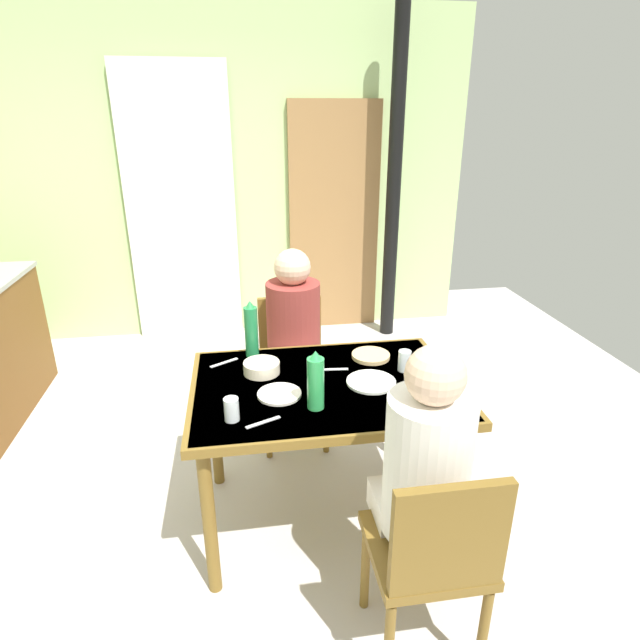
# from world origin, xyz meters

# --- Properties ---
(ground_plane) EXTENTS (6.25, 6.25, 0.00)m
(ground_plane) POSITION_xyz_m (0.00, 0.00, 0.00)
(ground_plane) COLOR #BDB6B4
(wall_back) EXTENTS (4.19, 0.10, 2.72)m
(wall_back) POSITION_xyz_m (0.00, 2.40, 1.36)
(wall_back) COLOR #B1CF87
(wall_back) RESTS_ON ground_plane
(door_wooden) EXTENTS (0.80, 0.05, 2.00)m
(door_wooden) POSITION_xyz_m (0.94, 2.32, 1.00)
(door_wooden) COLOR olive
(door_wooden) RESTS_ON ground_plane
(stove_pipe_column) EXTENTS (0.12, 0.12, 2.72)m
(stove_pipe_column) POSITION_xyz_m (1.39, 2.05, 1.36)
(stove_pipe_column) COLOR black
(stove_pipe_column) RESTS_ON ground_plane
(curtain_panel) EXTENTS (0.90, 0.03, 2.29)m
(curtain_panel) POSITION_xyz_m (-0.37, 2.30, 1.14)
(curtain_panel) COLOR white
(curtain_panel) RESTS_ON ground_plane
(dining_table) EXTENTS (1.20, 0.85, 0.76)m
(dining_table) POSITION_xyz_m (0.44, -0.20, 0.67)
(dining_table) COLOR brown
(dining_table) RESTS_ON ground_plane
(chair_near_diner) EXTENTS (0.40, 0.40, 0.87)m
(chair_near_diner) POSITION_xyz_m (0.69, -0.97, 0.50)
(chair_near_diner) COLOR brown
(chair_near_diner) RESTS_ON ground_plane
(chair_far_diner) EXTENTS (0.40, 0.40, 0.87)m
(chair_far_diner) POSITION_xyz_m (0.37, 0.58, 0.50)
(chair_far_diner) COLOR brown
(chair_far_diner) RESTS_ON ground_plane
(person_near_diner) EXTENTS (0.30, 0.37, 0.77)m
(person_near_diner) POSITION_xyz_m (0.69, -0.84, 0.78)
(person_near_diner) COLOR white
(person_near_diner) RESTS_ON ground_plane
(person_far_diner) EXTENTS (0.30, 0.37, 0.77)m
(person_far_diner) POSITION_xyz_m (0.37, 0.44, 0.78)
(person_far_diner) COLOR maroon
(person_far_diner) RESTS_ON ground_plane
(water_bottle_green_near) EXTENTS (0.07, 0.07, 0.26)m
(water_bottle_green_near) POSITION_xyz_m (0.37, -0.39, 0.88)
(water_bottle_green_near) COLOR green
(water_bottle_green_near) RESTS_ON dining_table
(water_bottle_green_far) EXTENTS (0.07, 0.07, 0.29)m
(water_bottle_green_far) POSITION_xyz_m (0.13, 0.15, 0.90)
(water_bottle_green_far) COLOR #227E45
(water_bottle_green_far) RESTS_ON dining_table
(serving_bowl_center) EXTENTS (0.17, 0.17, 0.05)m
(serving_bowl_center) POSITION_xyz_m (0.17, -0.05, 0.78)
(serving_bowl_center) COLOR #F3E2C1
(serving_bowl_center) RESTS_ON dining_table
(dinner_plate_near_left) EXTENTS (0.19, 0.19, 0.01)m
(dinner_plate_near_left) POSITION_xyz_m (0.23, -0.27, 0.76)
(dinner_plate_near_left) COLOR white
(dinner_plate_near_left) RESTS_ON dining_table
(dinner_plate_near_right) EXTENTS (0.22, 0.22, 0.01)m
(dinner_plate_near_right) POSITION_xyz_m (0.65, -0.22, 0.76)
(dinner_plate_near_right) COLOR white
(dinner_plate_near_right) RESTS_ON dining_table
(drinking_glass_by_near_diner) EXTENTS (0.06, 0.06, 0.09)m
(drinking_glass_by_near_diner) POSITION_xyz_m (0.77, -0.44, 0.80)
(drinking_glass_by_near_diner) COLOR silver
(drinking_glass_by_near_diner) RESTS_ON dining_table
(drinking_glass_by_far_diner) EXTENTS (0.06, 0.06, 0.10)m
(drinking_glass_by_far_diner) POSITION_xyz_m (0.83, -0.13, 0.81)
(drinking_glass_by_far_diner) COLOR silver
(drinking_glass_by_far_diner) RESTS_ON dining_table
(drinking_glass_spare_center) EXTENTS (0.06, 0.06, 0.10)m
(drinking_glass_spare_center) POSITION_xyz_m (0.03, -0.43, 0.81)
(drinking_glass_spare_center) COLOR silver
(drinking_glass_spare_center) RESTS_ON dining_table
(bread_plate_sliced) EXTENTS (0.19, 0.19, 0.02)m
(bread_plate_sliced) POSITION_xyz_m (0.71, 0.03, 0.77)
(bread_plate_sliced) COLOR #DBB77A
(bread_plate_sliced) RESTS_ON dining_table
(cutlery_knife_near) EXTENTS (0.14, 0.09, 0.00)m
(cutlery_knife_near) POSITION_xyz_m (-0.01, 0.08, 0.76)
(cutlery_knife_near) COLOR silver
(cutlery_knife_near) RESTS_ON dining_table
(cutlery_fork_near) EXTENTS (0.15, 0.03, 0.00)m
(cutlery_fork_near) POSITION_xyz_m (0.50, -0.07, 0.76)
(cutlery_fork_near) COLOR silver
(cutlery_fork_near) RESTS_ON dining_table
(cutlery_knife_far) EXTENTS (0.14, 0.07, 0.00)m
(cutlery_knife_far) POSITION_xyz_m (0.15, -0.47, 0.76)
(cutlery_knife_far) COLOR silver
(cutlery_knife_far) RESTS_ON dining_table
(cutlery_fork_far) EXTENTS (0.08, 0.14, 0.00)m
(cutlery_fork_far) POSITION_xyz_m (0.94, -0.42, 0.76)
(cutlery_fork_far) COLOR silver
(cutlery_fork_far) RESTS_ON dining_table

